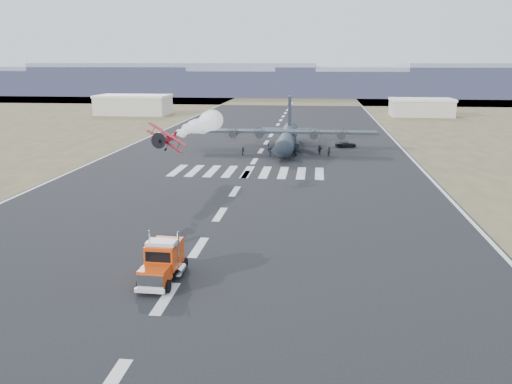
% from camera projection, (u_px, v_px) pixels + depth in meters
% --- Properties ---
extents(ground, '(500.00, 500.00, 0.00)m').
position_uv_depth(ground, '(166.00, 298.00, 42.39)').
color(ground, black).
rests_on(ground, ground).
extents(scrub_far, '(500.00, 80.00, 0.00)m').
position_uv_depth(scrub_far, '(294.00, 99.00, 264.50)').
color(scrub_far, brown).
rests_on(scrub_far, ground).
extents(runway_markings, '(60.00, 260.00, 0.01)m').
position_uv_depth(runway_markings, '(254.00, 161.00, 100.33)').
color(runway_markings, silver).
rests_on(runway_markings, ground).
extents(ridge_seg_b, '(150.00, 50.00, 15.00)m').
position_uv_depth(ridge_seg_b, '(67.00, 80.00, 305.91)').
color(ridge_seg_b, gray).
rests_on(ridge_seg_b, ground).
extents(ridge_seg_c, '(150.00, 50.00, 17.00)m').
position_uv_depth(ridge_seg_c, '(179.00, 79.00, 298.57)').
color(ridge_seg_c, gray).
rests_on(ridge_seg_c, ground).
extents(ridge_seg_d, '(150.00, 50.00, 13.00)m').
position_uv_depth(ridge_seg_d, '(297.00, 83.00, 291.94)').
color(ridge_seg_d, gray).
rests_on(ridge_seg_d, ground).
extents(ridge_seg_e, '(150.00, 50.00, 15.00)m').
position_uv_depth(ridge_seg_e, '(421.00, 82.00, 284.59)').
color(ridge_seg_e, gray).
rests_on(ridge_seg_e, ground).
extents(hangar_left, '(24.50, 14.50, 6.70)m').
position_uv_depth(hangar_left, '(134.00, 105.00, 187.30)').
color(hangar_left, '#B2AC9E').
rests_on(hangar_left, ground).
extents(hangar_right, '(20.50, 12.50, 5.90)m').
position_uv_depth(hangar_right, '(421.00, 107.00, 181.51)').
color(hangar_right, '#B2AC9E').
rests_on(hangar_right, ground).
extents(semi_truck, '(2.81, 7.85, 3.51)m').
position_uv_depth(semi_truck, '(163.00, 261.00, 45.59)').
color(semi_truck, black).
rests_on(semi_truck, ground).
extents(aerobatic_biplane, '(4.97, 5.02, 3.82)m').
position_uv_depth(aerobatic_biplane, '(166.00, 139.00, 69.02)').
color(aerobatic_biplane, red).
extents(smoke_trail, '(3.69, 21.40, 3.50)m').
position_uv_depth(smoke_trail, '(206.00, 122.00, 86.15)').
color(smoke_trail, white).
extents(transport_aircraft, '(36.35, 29.98, 10.53)m').
position_uv_depth(transport_aircraft, '(287.00, 137.00, 112.38)').
color(transport_aircraft, black).
rests_on(transport_aircraft, ground).
extents(support_vehicle, '(4.90, 3.20, 1.25)m').
position_uv_depth(support_vehicle, '(346.00, 144.00, 116.78)').
color(support_vehicle, black).
rests_on(support_vehicle, ground).
extents(crew_a, '(0.85, 0.86, 1.83)m').
position_uv_depth(crew_a, '(269.00, 148.00, 110.07)').
color(crew_a, black).
rests_on(crew_a, ground).
extents(crew_b, '(0.82, 0.97, 1.70)m').
position_uv_depth(crew_b, '(329.00, 151.00, 106.14)').
color(crew_b, black).
rests_on(crew_b, ground).
extents(crew_c, '(1.17, 1.30, 1.86)m').
position_uv_depth(crew_c, '(270.00, 152.00, 105.19)').
color(crew_c, black).
rests_on(crew_c, ground).
extents(crew_d, '(1.05, 0.65, 1.67)m').
position_uv_depth(crew_d, '(290.00, 152.00, 105.51)').
color(crew_d, black).
rests_on(crew_d, ground).
extents(crew_e, '(0.59, 0.92, 1.83)m').
position_uv_depth(crew_e, '(296.00, 151.00, 106.10)').
color(crew_e, black).
rests_on(crew_e, ground).
extents(crew_f, '(1.44, 1.77, 1.89)m').
position_uv_depth(crew_f, '(320.00, 150.00, 107.57)').
color(crew_f, black).
rests_on(crew_f, ground).
extents(crew_g, '(0.68, 0.77, 1.87)m').
position_uv_depth(crew_g, '(295.00, 152.00, 104.94)').
color(crew_g, black).
rests_on(crew_g, ground).
extents(crew_h, '(0.70, 0.89, 1.60)m').
position_uv_depth(crew_h, '(243.00, 151.00, 106.45)').
color(crew_h, black).
rests_on(crew_h, ground).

